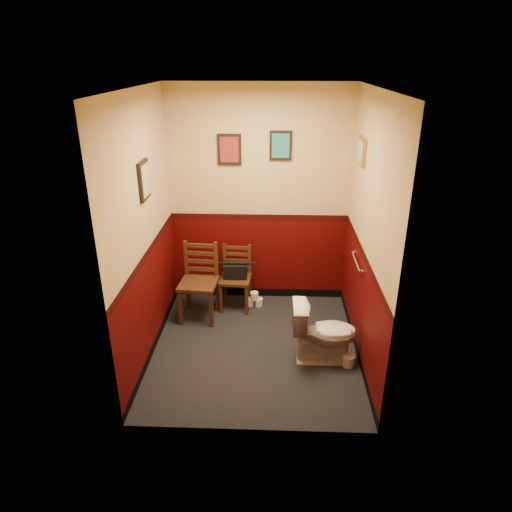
{
  "coord_description": "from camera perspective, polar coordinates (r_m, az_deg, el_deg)",
  "views": [
    {
      "loc": [
        0.18,
        -4.19,
        2.96
      ],
      "look_at": [
        0.0,
        0.25,
        1.0
      ],
      "focal_mm": 32.0,
      "sensor_mm": 36.0,
      "label": 1
    }
  ],
  "objects": [
    {
      "name": "wall_front",
      "position": [
        3.4,
        -0.98,
        -4.44
      ],
      "size": [
        2.2,
        0.0,
        2.7
      ],
      "primitive_type": "cube",
      "rotation": [
        -1.57,
        0.0,
        0.0
      ],
      "color": "#410505",
      "rests_on": "ground"
    },
    {
      "name": "toilet",
      "position": [
        4.83,
        8.48,
        -9.47
      ],
      "size": [
        0.68,
        0.38,
        0.66
      ],
      "primitive_type": "imported",
      "rotation": [
        0.0,
        0.0,
        1.58
      ],
      "color": "white",
      "rests_on": "floor"
    },
    {
      "name": "floor",
      "position": [
        5.13,
        -0.11,
        -11.42
      ],
      "size": [
        2.2,
        2.4,
        0.0
      ],
      "primitive_type": "cube",
      "color": "black",
      "rests_on": "ground"
    },
    {
      "name": "grab_bar",
      "position": [
        4.95,
        12.46,
        -0.73
      ],
      "size": [
        0.05,
        0.56,
        0.06
      ],
      "color": "silver",
      "rests_on": "wall_right"
    },
    {
      "name": "tp_stack",
      "position": [
        5.89,
        -0.22,
        -5.5
      ],
      "size": [
        0.22,
        0.11,
        0.19
      ],
      "color": "silver",
      "rests_on": "floor"
    },
    {
      "name": "wall_right",
      "position": [
        4.58,
        13.76,
        2.53
      ],
      "size": [
        0.0,
        2.4,
        2.7
      ],
      "primitive_type": "cube",
      "rotation": [
        1.57,
        0.0,
        -1.57
      ],
      "color": "#410505",
      "rests_on": "ground"
    },
    {
      "name": "framed_print_right",
      "position": [
        4.96,
        13.05,
        12.63
      ],
      "size": [
        0.04,
        0.34,
        0.28
      ],
      "color": "olive",
      "rests_on": "wall_right"
    },
    {
      "name": "chair_right",
      "position": [
        5.74,
        -2.54,
        -2.71
      ],
      "size": [
        0.4,
        0.4,
        0.8
      ],
      "rotation": [
        0.0,
        0.0,
        -0.07
      ],
      "color": "#3D2212",
      "rests_on": "floor"
    },
    {
      "name": "ceiling",
      "position": [
        4.2,
        -0.15,
        20.26
      ],
      "size": [
        2.2,
        2.4,
        0.0
      ],
      "primitive_type": "cube",
      "rotation": [
        3.14,
        0.0,
        0.0
      ],
      "color": "silver",
      "rests_on": "ground"
    },
    {
      "name": "framed_print_left",
      "position": [
        4.61,
        -13.8,
        9.18
      ],
      "size": [
        0.04,
        0.3,
        0.38
      ],
      "color": "black",
      "rests_on": "wall_left"
    },
    {
      "name": "toilet_brush",
      "position": [
        4.93,
        11.53,
        -12.61
      ],
      "size": [
        0.13,
        0.13,
        0.45
      ],
      "color": "silver",
      "rests_on": "floor"
    },
    {
      "name": "framed_print_back_a",
      "position": [
        5.49,
        -3.35,
        13.15
      ],
      "size": [
        0.28,
        0.04,
        0.36
      ],
      "color": "black",
      "rests_on": "wall_back"
    },
    {
      "name": "framed_print_back_b",
      "position": [
        5.46,
        3.1,
        13.62
      ],
      "size": [
        0.26,
        0.04,
        0.34
      ],
      "color": "black",
      "rests_on": "wall_back"
    },
    {
      "name": "handbag",
      "position": [
        5.66,
        -2.62,
        -1.88
      ],
      "size": [
        0.29,
        0.15,
        0.21
      ],
      "rotation": [
        0.0,
        0.0,
        0.02
      ],
      "color": "black",
      "rests_on": "chair_right"
    },
    {
      "name": "wall_back",
      "position": [
        5.63,
        0.39,
        7.17
      ],
      "size": [
        2.2,
        0.0,
        2.7
      ],
      "primitive_type": "cube",
      "rotation": [
        1.57,
        0.0,
        0.0
      ],
      "color": "#410505",
      "rests_on": "ground"
    },
    {
      "name": "chair_left",
      "position": [
        5.52,
        -7.11,
        -3.24
      ],
      "size": [
        0.47,
        0.47,
        0.93
      ],
      "rotation": [
        0.0,
        0.0,
        -0.08
      ],
      "color": "#3D2212",
      "rests_on": "floor"
    },
    {
      "name": "wall_left",
      "position": [
        4.67,
        -13.77,
        2.92
      ],
      "size": [
        0.0,
        2.4,
        2.7
      ],
      "primitive_type": "cube",
      "rotation": [
        1.57,
        0.0,
        1.57
      ],
      "color": "#410505",
      "rests_on": "ground"
    }
  ]
}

